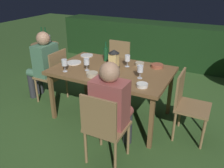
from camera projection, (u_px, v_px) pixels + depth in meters
ground_plane at (112, 115)px, 3.51m from camera, size 16.00×16.00×0.00m
dining_table at (112, 73)px, 3.22m from camera, size 1.61×1.02×0.75m
chair_head_far at (188, 103)px, 2.87m from camera, size 0.40×0.42×0.87m
chair_side_right_a at (117, 63)px, 4.18m from camera, size 0.42×0.40×0.87m
chair_head_near at (54, 74)px, 3.73m from camera, size 0.40×0.42×0.87m
person_in_green at (43, 63)px, 3.75m from camera, size 0.48×0.38×1.15m
chair_side_left_b at (104, 126)px, 2.42m from camera, size 0.42×0.40×0.87m
person_in_rust at (112, 105)px, 2.52m from camera, size 0.38×0.47×1.15m
lantern_centerpiece at (114, 58)px, 3.18m from camera, size 0.15×0.15×0.27m
green_bottle_on_table at (106, 54)px, 3.47m from camera, size 0.07×0.07×0.29m
wine_glass_a at (127, 59)px, 3.24m from camera, size 0.08×0.08×0.17m
wine_glass_b at (87, 62)px, 3.11m from camera, size 0.08×0.08×0.17m
wine_glass_c at (140, 69)px, 2.86m from camera, size 0.08×0.08×0.17m
wine_glass_d at (64, 63)px, 3.07m from camera, size 0.08×0.08×0.17m
plate_a at (87, 55)px, 3.73m from camera, size 0.20×0.20×0.01m
plate_b at (74, 63)px, 3.42m from camera, size 0.22×0.22×0.01m
bowl_olives at (157, 66)px, 3.25m from camera, size 0.17×0.17×0.05m
bowl_bread at (140, 64)px, 3.32m from camera, size 0.13×0.13×0.05m
bowl_salad at (142, 85)px, 2.68m from camera, size 0.13×0.13×0.04m
bowl_dip at (92, 74)px, 2.95m from camera, size 0.15×0.15×0.05m
side_table at (46, 54)px, 4.88m from camera, size 0.56×0.56×0.64m
ice_bucket at (44, 39)px, 4.75m from camera, size 0.26×0.26×0.34m
hedge_backdrop at (163, 44)px, 5.44m from camera, size 5.06×0.65×0.94m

